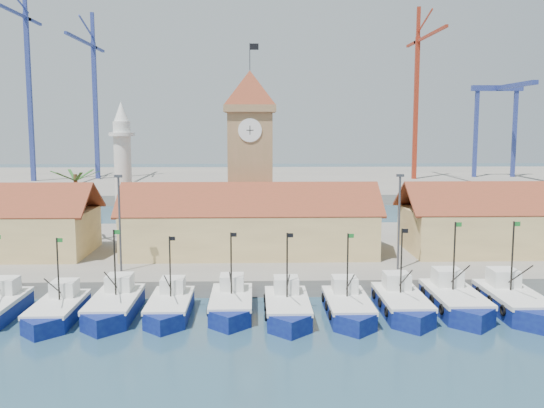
{
  "coord_description": "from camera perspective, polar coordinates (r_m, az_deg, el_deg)",
  "views": [
    {
      "loc": [
        0.43,
        -43.62,
        14.92
      ],
      "look_at": [
        2.27,
        18.0,
        7.0
      ],
      "focal_mm": 40.0,
      "sensor_mm": 36.0,
      "label": 1
    }
  ],
  "objects": [
    {
      "name": "hall_center",
      "position": [
        64.56,
        -2.07,
        -2.43
      ],
      "size": [
        27.04,
        10.13,
        7.61
      ],
      "color": "#E8C87F",
      "rests_on": "quay"
    },
    {
      "name": "boat_3",
      "position": [
        49.05,
        -9.62,
        -9.65
      ],
      "size": [
        3.21,
        8.8,
        6.66
      ],
      "color": "#0C125C",
      "rests_on": "ground"
    },
    {
      "name": "boat_6",
      "position": [
        48.55,
        7.21,
        -9.75
      ],
      "size": [
        3.34,
        9.16,
        6.93
      ],
      "color": "#0C125C",
      "rests_on": "ground"
    },
    {
      "name": "gantry",
      "position": [
        162.47,
        20.81,
        8.66
      ],
      "size": [
        13.0,
        22.0,
        23.2
      ],
      "color": "navy",
      "rests_on": "terminal"
    },
    {
      "name": "palm_tree",
      "position": [
        73.07,
        -17.93,
        0.15
      ],
      "size": [
        5.6,
        5.03,
        8.39
      ],
      "color": "brown",
      "rests_on": "quay"
    },
    {
      "name": "boat_9",
      "position": [
        52.95,
        21.9,
        -8.69
      ],
      "size": [
        3.74,
        10.24,
        7.75
      ],
      "color": "#0C125C",
      "rests_on": "ground"
    },
    {
      "name": "boat_2",
      "position": [
        49.94,
        -14.68,
        -9.41
      ],
      "size": [
        3.48,
        9.54,
        7.22
      ],
      "color": "#0C125C",
      "rests_on": "ground"
    },
    {
      "name": "crane_blue_far",
      "position": [
        153.74,
        -22.18,
        11.56
      ],
      "size": [
        1.0,
        35.67,
        45.87
      ],
      "color": "navy",
      "rests_on": "terminal"
    },
    {
      "name": "ground",
      "position": [
        46.1,
        -2.2,
        -11.57
      ],
      "size": [
        400.0,
        400.0,
        0.0
      ],
      "primitive_type": "plane",
      "color": "navy",
      "rests_on": "ground"
    },
    {
      "name": "crane_blue_near",
      "position": [
        155.51,
        -16.47,
        10.46
      ],
      "size": [
        1.0,
        31.89,
        40.18
      ],
      "color": "navy",
      "rests_on": "terminal"
    },
    {
      "name": "crane_red_right",
      "position": [
        152.83,
        13.58,
        10.88
      ],
      "size": [
        1.0,
        32.23,
        41.37
      ],
      "color": "#9C2C18",
      "rests_on": "terminal"
    },
    {
      "name": "terminal",
      "position": [
        154.25,
        -1.86,
        2.14
      ],
      "size": [
        240.0,
        80.0,
        2.0
      ],
      "primitive_type": "cube",
      "color": "gray",
      "rests_on": "ground"
    },
    {
      "name": "boat_7",
      "position": [
        50.05,
        12.21,
        -9.3
      ],
      "size": [
        3.47,
        9.52,
        7.2
      ],
      "color": "#0C125C",
      "rests_on": "ground"
    },
    {
      "name": "lamp_posts",
      "position": [
        56.26,
        -1.62,
        -1.31
      ],
      "size": [
        80.7,
        0.25,
        9.03
      ],
      "color": "#3F3F44",
      "rests_on": "quay"
    },
    {
      "name": "boat_5",
      "position": [
        47.94,
        1.47,
        -9.9
      ],
      "size": [
        3.39,
        9.28,
        7.03
      ],
      "color": "#0C125C",
      "rests_on": "ground"
    },
    {
      "name": "boat_8",
      "position": [
        51.67,
        16.95,
        -8.88
      ],
      "size": [
        3.69,
        10.11,
        7.65
      ],
      "color": "#0C125C",
      "rests_on": "ground"
    },
    {
      "name": "minaret",
      "position": [
        73.45,
        -13.85,
        3.06
      ],
      "size": [
        3.0,
        3.0,
        16.3
      ],
      "color": "silver",
      "rests_on": "quay"
    },
    {
      "name": "boat_1",
      "position": [
        50.21,
        -19.62,
        -9.57
      ],
      "size": [
        3.25,
        8.9,
        6.74
      ],
      "color": "#0C125C",
      "rests_on": "ground"
    },
    {
      "name": "quay",
      "position": [
        69.09,
        -2.03,
        -4.52
      ],
      "size": [
        140.0,
        32.0,
        1.5
      ],
      "primitive_type": "cube",
      "color": "gray",
      "rests_on": "ground"
    },
    {
      "name": "clock_tower",
      "position": [
        69.68,
        -2.07,
        4.88
      ],
      "size": [
        5.8,
        5.8,
        22.7
      ],
      "color": "#9F7751",
      "rests_on": "quay"
    },
    {
      "name": "boat_4",
      "position": [
        49.08,
        -3.87,
        -9.53
      ],
      "size": [
        3.31,
        9.08,
        6.87
      ],
      "color": "#0C125C",
      "rests_on": "ground"
    }
  ]
}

